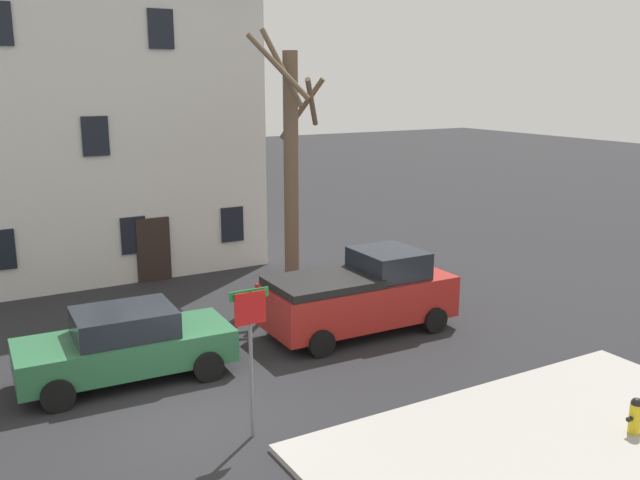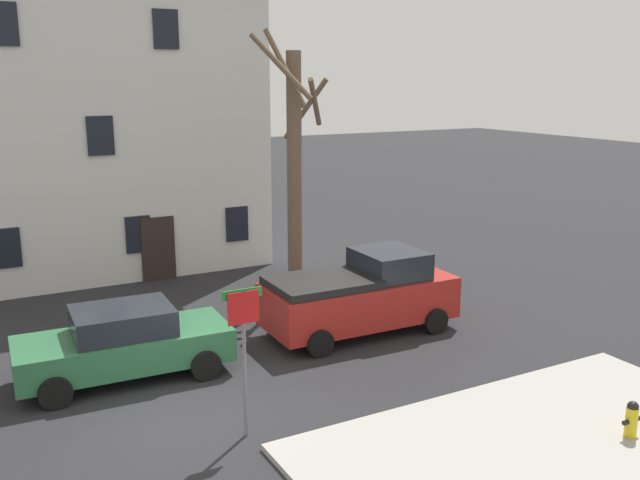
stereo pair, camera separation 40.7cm
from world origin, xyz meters
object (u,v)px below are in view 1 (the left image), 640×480
(fire_hydrant, at_px, (635,415))
(street_sign_pole, at_px, (251,335))
(car_green_sedan, at_px, (126,344))
(tree_bare_mid, at_px, (291,162))
(building_main, at_px, (71,91))
(pickup_truck_red, at_px, (361,294))

(fire_hydrant, height_order, street_sign_pole, street_sign_pole)
(car_green_sedan, xyz_separation_m, fire_hydrant, (7.43, -7.31, -0.34))
(tree_bare_mid, height_order, fire_hydrant, tree_bare_mid)
(building_main, xyz_separation_m, tree_bare_mid, (5.08, -6.44, -2.09))
(pickup_truck_red, relative_size, street_sign_pole, 1.76)
(pickup_truck_red, distance_m, street_sign_pole, 6.10)
(car_green_sedan, xyz_separation_m, street_sign_pole, (1.35, -3.72, 1.18))
(car_green_sedan, relative_size, pickup_truck_red, 0.93)
(fire_hydrant, bearing_deg, car_green_sedan, 135.46)
(tree_bare_mid, bearing_deg, pickup_truck_red, -92.93)
(tree_bare_mid, height_order, street_sign_pole, tree_bare_mid)
(pickup_truck_red, bearing_deg, car_green_sedan, 179.46)
(fire_hydrant, bearing_deg, building_main, 108.94)
(pickup_truck_red, height_order, street_sign_pole, street_sign_pole)
(pickup_truck_red, bearing_deg, building_main, 114.44)
(building_main, height_order, pickup_truck_red, building_main)
(tree_bare_mid, distance_m, street_sign_pole, 9.58)
(building_main, bearing_deg, pickup_truck_red, -65.56)
(fire_hydrant, relative_size, street_sign_pole, 0.24)
(pickup_truck_red, xyz_separation_m, street_sign_pole, (-4.79, -3.66, 0.98))
(pickup_truck_red, distance_m, fire_hydrant, 7.39)
(car_green_sedan, bearing_deg, street_sign_pole, -70.08)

